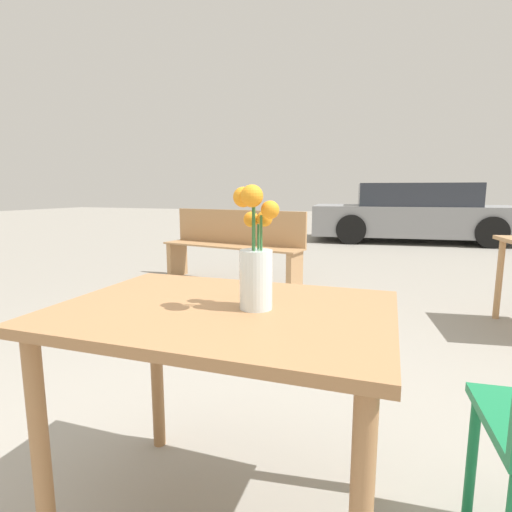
# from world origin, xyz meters

# --- Properties ---
(table_front) EXTENTS (1.01, 0.74, 0.73)m
(table_front) POSITION_xyz_m (0.00, 0.00, 0.62)
(table_front) COLOR #9E7047
(table_front) RESTS_ON ground_plane
(flower_vase) EXTENTS (0.13, 0.13, 0.36)m
(flower_vase) POSITION_xyz_m (0.10, 0.01, 0.86)
(flower_vase) COLOR silver
(flower_vase) RESTS_ON table_front
(bench_near) EXTENTS (1.77, 0.61, 0.85)m
(bench_near) POSITION_xyz_m (-1.39, 3.23, 0.47)
(bench_near) COLOR tan
(bench_near) RESTS_ON ground_plane
(parked_car) EXTENTS (4.35, 2.21, 1.23)m
(parked_car) POSITION_xyz_m (0.61, 8.17, 0.59)
(parked_car) COLOR gray
(parked_car) RESTS_ON ground_plane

